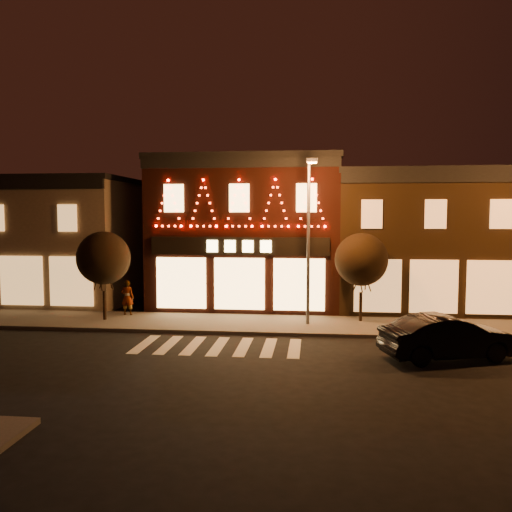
# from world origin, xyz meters

# --- Properties ---
(ground) EXTENTS (120.00, 120.00, 0.00)m
(ground) POSITION_xyz_m (0.00, 0.00, 0.00)
(ground) COLOR black
(ground) RESTS_ON ground
(sidewalk_far) EXTENTS (44.00, 4.00, 0.15)m
(sidewalk_far) POSITION_xyz_m (2.00, 8.00, 0.07)
(sidewalk_far) COLOR #47423D
(sidewalk_far) RESTS_ON ground
(building_left) EXTENTS (12.20, 8.28, 7.30)m
(building_left) POSITION_xyz_m (-13.00, 13.99, 3.66)
(building_left) COLOR #6A5E4B
(building_left) RESTS_ON ground
(building_pulp) EXTENTS (10.20, 8.34, 8.30)m
(building_pulp) POSITION_xyz_m (0.00, 13.98, 4.16)
(building_pulp) COLOR black
(building_pulp) RESTS_ON ground
(building_right_a) EXTENTS (9.20, 8.28, 7.50)m
(building_right_a) POSITION_xyz_m (9.50, 13.99, 3.76)
(building_right_a) COLOR #322211
(building_right_a) RESTS_ON ground
(streetlamp_mid) EXTENTS (0.49, 1.71, 7.45)m
(streetlamp_mid) POSITION_xyz_m (3.48, 7.71, 4.52)
(streetlamp_mid) COLOR #59595E
(streetlamp_mid) RESTS_ON sidewalk_far
(tree_left) EXTENTS (2.53, 2.53, 4.23)m
(tree_left) POSITION_xyz_m (-6.24, 7.90, 3.11)
(tree_left) COLOR black
(tree_left) RESTS_ON sidewalk_far
(tree_right) EXTENTS (2.49, 2.49, 4.17)m
(tree_right) POSITION_xyz_m (5.94, 8.92, 3.07)
(tree_right) COLOR black
(tree_right) RESTS_ON sidewalk_far
(dark_sedan) EXTENTS (5.09, 2.99, 1.58)m
(dark_sedan) POSITION_xyz_m (8.53, 3.10, 0.79)
(dark_sedan) COLOR black
(dark_sedan) RESTS_ON ground
(pedestrian) EXTENTS (0.65, 0.43, 1.75)m
(pedestrian) POSITION_xyz_m (-5.57, 9.16, 1.03)
(pedestrian) COLOR gray
(pedestrian) RESTS_ON sidewalk_far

